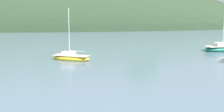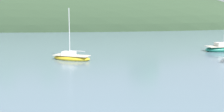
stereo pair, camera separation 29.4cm
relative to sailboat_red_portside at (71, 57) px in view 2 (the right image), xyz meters
name	(u,v)px [view 2 (the right image)]	position (x,y,z in m)	size (l,w,h in m)	color
far_shoreline_hill	(26,27)	(-19.77, 58.78, -0.19)	(150.00, 36.00, 33.56)	#2D422B
sailboat_red_portside	(71,57)	(0.00, 0.00, 0.00)	(5.38, 3.54, 6.79)	gold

